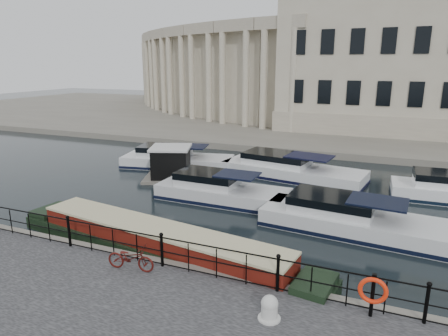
% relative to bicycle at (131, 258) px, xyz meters
% --- Properties ---
extents(ground_plane, '(160.00, 160.00, 0.00)m').
position_rel_bicycle_xyz_m(ground_plane, '(0.82, 2.87, -0.99)').
color(ground_plane, black).
rests_on(ground_plane, ground).
extents(far_bank, '(120.00, 42.00, 0.55)m').
position_rel_bicycle_xyz_m(far_bank, '(0.82, 41.87, -0.71)').
color(far_bank, '#6B665B').
rests_on(far_bank, ground_plane).
extents(railing, '(24.14, 0.14, 1.22)m').
position_rel_bicycle_xyz_m(railing, '(0.82, 0.62, 0.22)').
color(railing, black).
rests_on(railing, near_quay).
extents(civic_building, '(53.55, 31.84, 16.85)m').
position_rel_bicycle_xyz_m(civic_building, '(-0.17, 37.58, 6.05)').
color(civic_building, '#ADA38C').
rests_on(civic_building, far_bank).
extents(bicycle, '(1.72, 0.77, 0.87)m').
position_rel_bicycle_xyz_m(bicycle, '(0.00, 0.00, 0.00)').
color(bicycle, '#49110D').
rests_on(bicycle, near_quay).
extents(mooring_bollard, '(0.62, 0.62, 0.70)m').
position_rel_bicycle_xyz_m(mooring_bollard, '(4.98, -0.78, -0.11)').
color(mooring_bollard, silver).
rests_on(mooring_bollard, near_quay).
extents(life_ring_post, '(0.78, 0.20, 1.27)m').
position_rel_bicycle_xyz_m(life_ring_post, '(7.49, 0.33, 0.36)').
color(life_ring_post, black).
rests_on(life_ring_post, near_quay).
extents(narrowboat, '(13.79, 3.67, 1.51)m').
position_rel_bicycle_xyz_m(narrowboat, '(-0.31, 2.15, -0.62)').
color(narrowboat, black).
rests_on(narrowboat, ground_plane).
extents(harbour_hut, '(4.06, 3.74, 2.20)m').
position_rel_bicycle_xyz_m(harbour_hut, '(-5.07, 11.52, -0.03)').
color(harbour_hut, '#6B665B').
rests_on(harbour_hut, ground_plane).
extents(cabin_cruisers, '(25.40, 11.16, 1.99)m').
position_rel_bicycle_xyz_m(cabin_cruisers, '(2.25, 11.97, -0.62)').
color(cabin_cruisers, silver).
rests_on(cabin_cruisers, ground_plane).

